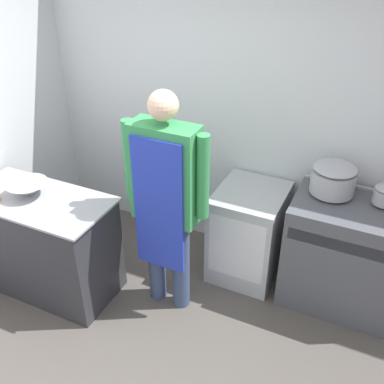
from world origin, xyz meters
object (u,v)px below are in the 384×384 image
object	(u,v)px
fridge_unit	(248,233)
stock_pot	(333,178)
stove	(344,255)
mixing_bowl	(28,189)
person_cook	(166,194)

from	to	relation	value
fridge_unit	stock_pot	xyz separation A→B (m)	(0.61, 0.10, 0.65)
stove	mixing_bowl	bearing A→B (deg)	-159.54
fridge_unit	person_cook	xyz separation A→B (m)	(-0.46, -0.63, 0.64)
mixing_bowl	person_cook	bearing A→B (deg)	13.35
fridge_unit	stock_pot	bearing A→B (deg)	8.99
person_cook	stock_pot	world-z (taller)	person_cook
stove	person_cook	xyz separation A→B (m)	(-1.27, -0.62, 0.59)
fridge_unit	person_cook	world-z (taller)	person_cook
stove	mixing_bowl	distance (m)	2.56
person_cook	mixing_bowl	size ratio (longest dim) A/B	5.60
fridge_unit	person_cook	bearing A→B (deg)	-125.80
mixing_bowl	fridge_unit	bearing A→B (deg)	29.95
mixing_bowl	stock_pot	xyz separation A→B (m)	(2.16, 0.99, 0.12)
stove	mixing_bowl	xyz separation A→B (m)	(-2.36, -0.88, 0.48)
stock_pot	fridge_unit	bearing A→B (deg)	-171.01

